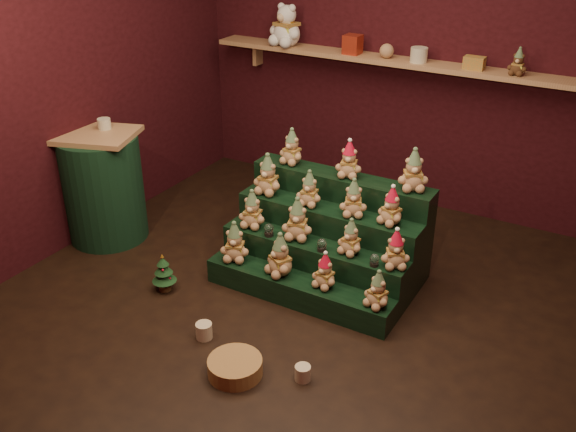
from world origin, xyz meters
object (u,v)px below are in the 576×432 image
Objects in this scene: side_table at (103,187)px; snow_globe_a at (269,230)px; mug_left at (204,331)px; white_bear at (287,19)px; snow_globe_b at (322,245)px; brown_bear at (518,62)px; riser_tier_front at (298,290)px; snow_globe_c at (375,260)px; mug_right at (303,373)px; mini_christmas_tree at (164,273)px; wicker_basket at (235,367)px.

snow_globe_a is at bearing -14.63° from side_table.
white_bear is at bearing 108.12° from mug_left.
brown_bear reaches higher than snow_globe_b.
snow_globe_a is 0.46× the size of brown_bear.
white_bear reaches higher than mug_left.
riser_tier_front is 13.08× the size of mug_left.
mug_left is (-0.81, -0.82, -0.35)m from snow_globe_c.
snow_globe_c is 1.97m from brown_bear.
mug_left is 1.12× the size of mug_right.
mini_christmas_tree reaches higher than wicker_basket.
white_bear is at bearing 122.15° from riser_tier_front.
mug_right is (0.42, -0.69, -0.04)m from riser_tier_front.
mini_christmas_tree is (-0.57, -0.51, -0.26)m from snow_globe_a.
mug_right is 2.88m from brown_bear.
mug_left is (-0.32, -0.66, -0.04)m from riser_tier_front.
side_table reaches higher than snow_globe_c.
mini_christmas_tree is 2.58m from white_bear.
wicker_basket is at bearing -44.51° from side_table.
snow_globe_a is 0.43m from snow_globe_b.
snow_globe_b is 1.93m from side_table.
white_bear is (-1.23, 1.63, 1.15)m from snow_globe_b.
side_table is (-1.50, -0.11, 0.04)m from snow_globe_a.
snow_globe_b is (0.10, 0.16, 0.32)m from riser_tier_front.
riser_tier_front is 6.90× the size of brown_bear.
side_table is 9.51× the size of mug_right.
snow_globe_c is 2.57m from white_bear.
mug_left is (0.01, -0.82, -0.35)m from snow_globe_a.
snow_globe_c is at bearing -16.14° from side_table.
mini_christmas_tree is at bearing -159.75° from snow_globe_c.
snow_globe_c is at bearing 0.00° from snow_globe_a.
snow_globe_b is (0.43, 0.00, -0.00)m from snow_globe_a.
side_table is (-1.83, 0.05, 0.36)m from riser_tier_front.
side_table is at bearing -176.67° from snow_globe_b.
mug_left is (-0.42, -0.82, -0.35)m from snow_globe_b.
white_bear reaches higher than snow_globe_a.
brown_bear is at bearing 63.34° from riser_tier_front.
snow_globe_c is (0.49, 0.16, 0.31)m from riser_tier_front.
riser_tier_front is 14.62× the size of mug_right.
mug_right is at bearing -2.26° from mug_left.
brown_bear reaches higher than snow_globe_c.
white_bear is (0.70, 1.75, 1.10)m from side_table.
side_table is at bearing 178.49° from riser_tier_front.
wicker_basket is 3.10m from brown_bear.
side_table reaches higher than snow_globe_b.
brown_bear is at bearing 53.00° from snow_globe_a.
brown_bear is (0.90, 1.79, 1.33)m from riser_tier_front.
mini_christmas_tree reaches higher than mug_left.
white_bear reaches higher than side_table.
side_table is at bearing -177.23° from snow_globe_c.
snow_globe_c is 0.09× the size of side_table.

